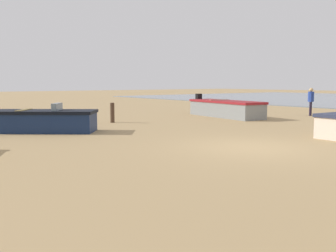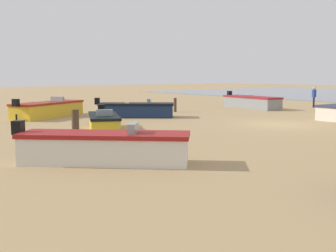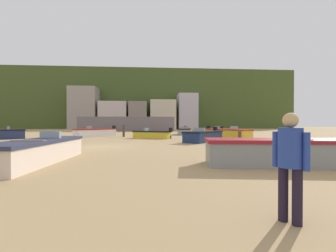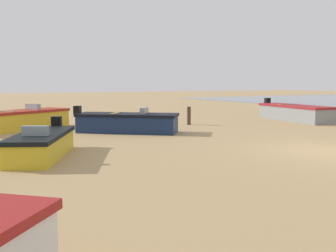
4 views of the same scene
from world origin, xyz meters
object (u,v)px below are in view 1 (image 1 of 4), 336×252
boat_grey_10 (225,109)px  mooring_post_mid_beach (112,113)px  boat_navy_2 (38,121)px  beach_walker_distant (311,99)px

boat_grey_10 → mooring_post_mid_beach: bearing=-1.3°
boat_navy_2 → beach_walker_distant: (-2.27, -15.21, 0.51)m
mooring_post_mid_beach → boat_navy_2: bearing=108.2°
boat_navy_2 → beach_walker_distant: bearing=120.2°
boat_navy_2 → mooring_post_mid_beach: boat_navy_2 is taller
boat_grey_10 → mooring_post_mid_beach: 6.72m
boat_navy_2 → beach_walker_distant: size_ratio=2.73×
boat_grey_10 → beach_walker_distant: beach_walker_distant is taller
beach_walker_distant → boat_grey_10: bearing=-63.4°
beach_walker_distant → boat_navy_2: bearing=-42.8°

